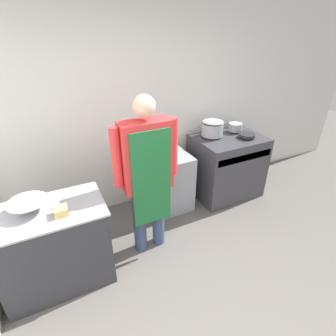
{
  "coord_description": "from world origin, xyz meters",
  "views": [
    {
      "loc": [
        -1.07,
        -1.03,
        2.31
      ],
      "look_at": [
        0.01,
        1.16,
        0.98
      ],
      "focal_mm": 28.0,
      "sensor_mm": 36.0,
      "label": 1
    }
  ],
  "objects_px": {
    "stove": "(226,166)",
    "plastic_tub": "(61,211)",
    "fridge_unit": "(166,181)",
    "person_cook": "(147,170)",
    "mixing_bowl": "(29,206)",
    "saute_pan": "(247,135)",
    "stock_pot": "(212,128)",
    "sauce_pot": "(235,127)"
  },
  "relations": [
    {
      "from": "fridge_unit",
      "to": "sauce_pot",
      "type": "relative_size",
      "value": 4.06
    },
    {
      "from": "person_cook",
      "to": "mixing_bowl",
      "type": "xyz_separation_m",
      "value": [
        -1.11,
        0.02,
        -0.1
      ]
    },
    {
      "from": "stock_pot",
      "to": "saute_pan",
      "type": "bearing_deg",
      "value": -32.16
    },
    {
      "from": "person_cook",
      "to": "fridge_unit",
      "type": "bearing_deg",
      "value": 50.63
    },
    {
      "from": "fridge_unit",
      "to": "stock_pot",
      "type": "bearing_deg",
      "value": 3.15
    },
    {
      "from": "plastic_tub",
      "to": "sauce_pot",
      "type": "bearing_deg",
      "value": 18.03
    },
    {
      "from": "stock_pot",
      "to": "sauce_pot",
      "type": "distance_m",
      "value": 0.41
    },
    {
      "from": "stock_pot",
      "to": "saute_pan",
      "type": "relative_size",
      "value": 1.34
    },
    {
      "from": "plastic_tub",
      "to": "saute_pan",
      "type": "xyz_separation_m",
      "value": [
        2.54,
        0.57,
        0.06
      ]
    },
    {
      "from": "plastic_tub",
      "to": "stock_pot",
      "type": "bearing_deg",
      "value": 21.22
    },
    {
      "from": "fridge_unit",
      "to": "stock_pot",
      "type": "xyz_separation_m",
      "value": [
        0.74,
        0.04,
        0.66
      ]
    },
    {
      "from": "person_cook",
      "to": "stock_pot",
      "type": "relative_size",
      "value": 5.89
    },
    {
      "from": "sauce_pot",
      "to": "plastic_tub",
      "type": "bearing_deg",
      "value": -161.97
    },
    {
      "from": "mixing_bowl",
      "to": "stock_pot",
      "type": "relative_size",
      "value": 1.14
    },
    {
      "from": "stove",
      "to": "stock_pot",
      "type": "bearing_deg",
      "value": 149.08
    },
    {
      "from": "person_cook",
      "to": "saute_pan",
      "type": "relative_size",
      "value": 7.87
    },
    {
      "from": "saute_pan",
      "to": "sauce_pot",
      "type": "xyz_separation_m",
      "value": [
        0.0,
        0.26,
        0.04
      ]
    },
    {
      "from": "stock_pot",
      "to": "fridge_unit",
      "type": "bearing_deg",
      "value": -176.85
    },
    {
      "from": "fridge_unit",
      "to": "stock_pot",
      "type": "height_order",
      "value": "stock_pot"
    },
    {
      "from": "stock_pot",
      "to": "sauce_pot",
      "type": "height_order",
      "value": "stock_pot"
    },
    {
      "from": "stove",
      "to": "plastic_tub",
      "type": "relative_size",
      "value": 8.58
    },
    {
      "from": "person_cook",
      "to": "plastic_tub",
      "type": "distance_m",
      "value": 0.89
    },
    {
      "from": "saute_pan",
      "to": "fridge_unit",
      "type": "bearing_deg",
      "value": 169.3
    },
    {
      "from": "fridge_unit",
      "to": "plastic_tub",
      "type": "relative_size",
      "value": 7.14
    },
    {
      "from": "stove",
      "to": "sauce_pot",
      "type": "distance_m",
      "value": 0.59
    },
    {
      "from": "person_cook",
      "to": "stock_pot",
      "type": "distance_m",
      "value": 1.43
    },
    {
      "from": "mixing_bowl",
      "to": "plastic_tub",
      "type": "relative_size",
      "value": 3.06
    },
    {
      "from": "saute_pan",
      "to": "sauce_pot",
      "type": "distance_m",
      "value": 0.26
    },
    {
      "from": "mixing_bowl",
      "to": "stock_pot",
      "type": "distance_m",
      "value": 2.46
    },
    {
      "from": "saute_pan",
      "to": "sauce_pot",
      "type": "bearing_deg",
      "value": 90.0
    },
    {
      "from": "saute_pan",
      "to": "stock_pot",
      "type": "bearing_deg",
      "value": 147.84
    },
    {
      "from": "person_cook",
      "to": "plastic_tub",
      "type": "xyz_separation_m",
      "value": [
        -0.87,
        -0.15,
        -0.12
      ]
    },
    {
      "from": "stove",
      "to": "mixing_bowl",
      "type": "distance_m",
      "value": 2.68
    },
    {
      "from": "saute_pan",
      "to": "plastic_tub",
      "type": "bearing_deg",
      "value": -167.39
    },
    {
      "from": "fridge_unit",
      "to": "plastic_tub",
      "type": "distance_m",
      "value": 1.67
    },
    {
      "from": "fridge_unit",
      "to": "saute_pan",
      "type": "relative_size",
      "value": 3.54
    },
    {
      "from": "mixing_bowl",
      "to": "saute_pan",
      "type": "xyz_separation_m",
      "value": [
        2.78,
        0.4,
        0.04
      ]
    },
    {
      "from": "mixing_bowl",
      "to": "saute_pan",
      "type": "relative_size",
      "value": 1.52
    },
    {
      "from": "person_cook",
      "to": "plastic_tub",
      "type": "relative_size",
      "value": 15.85
    },
    {
      "from": "stove",
      "to": "sauce_pot",
      "type": "height_order",
      "value": "sauce_pot"
    },
    {
      "from": "stove",
      "to": "fridge_unit",
      "type": "height_order",
      "value": "stove"
    },
    {
      "from": "plastic_tub",
      "to": "fridge_unit",
      "type": "bearing_deg",
      "value": 29.51
    }
  ]
}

